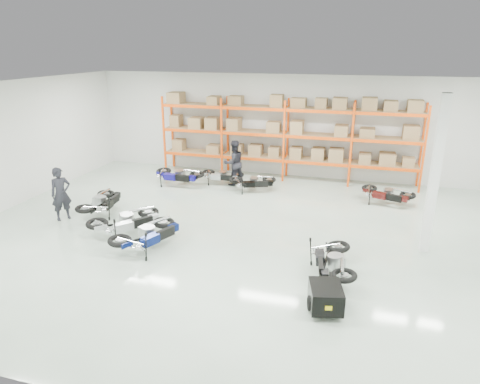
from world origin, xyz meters
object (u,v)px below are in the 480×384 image
(moto_black_far_left, at_px, (102,199))
(moto_back_a, at_px, (177,172))
(moto_touring_right, at_px, (332,256))
(trailer, at_px, (326,297))
(moto_back_d, at_px, (387,191))
(moto_back_b, at_px, (221,173))
(person_left, at_px, (61,194))
(moto_silver_left, at_px, (126,217))
(moto_back_c, at_px, (253,179))
(moto_blue_centre, at_px, (148,230))
(person_back, at_px, (234,163))

(moto_black_far_left, relative_size, moto_back_a, 0.98)
(moto_black_far_left, xyz_separation_m, moto_touring_right, (8.11, -2.16, 0.00))
(trailer, relative_size, moto_back_d, 0.89)
(trailer, relative_size, moto_back_b, 0.96)
(moto_back_d, distance_m, person_left, 11.62)
(moto_silver_left, height_order, moto_back_c, moto_silver_left)
(moto_black_far_left, relative_size, moto_back_b, 1.17)
(trailer, xyz_separation_m, moto_back_c, (-3.64, 7.67, 0.14))
(moto_touring_right, relative_size, moto_back_a, 0.98)
(moto_silver_left, bearing_deg, moto_blue_centre, -172.54)
(moto_back_b, height_order, moto_back_c, moto_back_c)
(moto_silver_left, height_order, moto_back_a, moto_silver_left)
(trailer, height_order, moto_back_c, moto_back_c)
(moto_silver_left, xyz_separation_m, moto_back_d, (7.89, 5.17, -0.09))
(moto_blue_centre, xyz_separation_m, person_left, (-3.88, 1.25, 0.31))
(moto_touring_right, bearing_deg, moto_silver_left, 164.30)
(moto_silver_left, xyz_separation_m, moto_back_a, (-0.56, 5.14, -0.03))
(moto_back_b, bearing_deg, person_back, -85.10)
(person_left, bearing_deg, trailer, -71.67)
(trailer, bearing_deg, moto_back_a, 119.30)
(moto_silver_left, bearing_deg, moto_touring_right, -148.05)
(moto_blue_centre, distance_m, moto_touring_right, 5.25)
(person_left, distance_m, person_back, 6.95)
(moto_back_b, height_order, moto_back_d, moto_back_d)
(moto_black_far_left, xyz_separation_m, moto_back_b, (2.93, 4.48, -0.08))
(moto_back_b, bearing_deg, person_left, 144.25)
(moto_back_b, distance_m, person_left, 6.59)
(trailer, bearing_deg, moto_touring_right, 76.78)
(moto_blue_centre, distance_m, moto_back_c, 6.17)
(moto_black_far_left, bearing_deg, moto_back_a, -113.79)
(moto_back_a, distance_m, moto_back_d, 8.45)
(trailer, xyz_separation_m, person_back, (-4.64, 8.27, 0.60))
(moto_blue_centre, distance_m, moto_black_far_left, 3.52)
(moto_black_far_left, distance_m, moto_back_b, 5.35)
(moto_back_c, xyz_separation_m, person_back, (-0.99, 0.60, 0.46))
(moto_back_c, relative_size, person_back, 0.86)
(moto_black_far_left, bearing_deg, moto_touring_right, 158.88)
(moto_black_far_left, height_order, trailer, moto_black_far_left)
(person_left, bearing_deg, moto_back_b, -0.47)
(moto_blue_centre, xyz_separation_m, moto_back_b, (0.07, 6.52, -0.11))
(moto_silver_left, xyz_separation_m, moto_back_b, (1.17, 5.84, -0.12))
(moto_silver_left, distance_m, moto_touring_right, 6.40)
(moto_back_d, xyz_separation_m, person_left, (-10.66, -4.60, 0.39))
(moto_touring_right, height_order, person_left, person_left)
(moto_touring_right, xyz_separation_m, trailer, (0.00, -1.60, -0.21))
(moto_back_a, bearing_deg, moto_back_b, -64.50)
(person_back, bearing_deg, moto_back_c, 105.81)
(moto_silver_left, xyz_separation_m, moto_touring_right, (6.35, -0.80, -0.04))
(moto_back_d, bearing_deg, moto_silver_left, 141.39)
(moto_back_c, bearing_deg, moto_back_b, 51.31)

